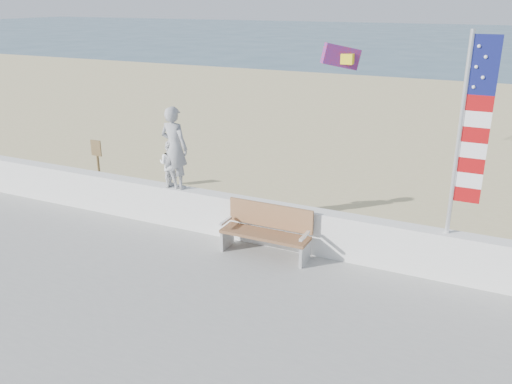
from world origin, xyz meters
TOP-DOWN VIEW (x-y plane):
  - ground at (0.00, 0.00)m, footprint 220.00×220.00m
  - sand at (0.00, 9.00)m, footprint 90.00×40.00m
  - seawall at (0.00, 2.00)m, footprint 30.00×0.35m
  - adult at (-1.84, 2.00)m, footprint 0.70×0.49m
  - child at (-1.98, 2.00)m, footprint 0.56×0.46m
  - bench at (0.56, 1.55)m, footprint 1.80×0.57m
  - flag at (4.01, 2.00)m, footprint 0.50×0.08m
  - parafoil_kite at (0.67, 5.73)m, footprint 0.95×0.76m
  - sign at (-5.06, 3.14)m, footprint 0.32×0.07m

SIDE VIEW (x-z plane):
  - ground at x=0.00m, z-range 0.00..0.00m
  - sand at x=0.00m, z-range 0.00..0.08m
  - seawall at x=0.00m, z-range 0.18..1.08m
  - bench at x=0.56m, z-range 0.19..1.19m
  - sign at x=-5.06m, z-range 0.21..1.67m
  - child at x=-1.98m, z-range 1.08..2.13m
  - adult at x=-1.84m, z-range 1.08..2.89m
  - flag at x=4.01m, z-range 1.24..4.74m
  - parafoil_kite at x=0.67m, z-range 3.33..4.00m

